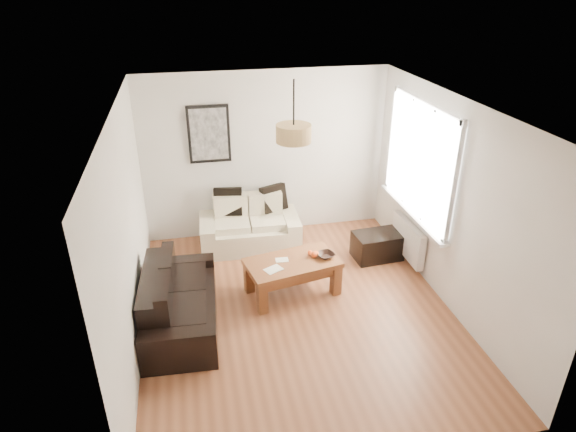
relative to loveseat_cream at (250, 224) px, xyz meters
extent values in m
plane|color=brown|center=(0.35, -1.78, -0.37)|extent=(4.50, 4.50, 0.00)
cube|color=white|center=(2.17, -0.98, 0.01)|extent=(0.10, 0.90, 0.52)
cylinder|color=tan|center=(0.35, -1.48, 1.86)|extent=(0.40, 0.40, 0.20)
cube|color=black|center=(1.80, -0.76, -0.18)|extent=(0.73, 0.50, 0.40)
cube|color=black|center=(-0.30, 0.18, 0.32)|extent=(0.44, 0.20, 0.43)
cube|color=black|center=(0.42, 0.18, 0.32)|extent=(0.43, 0.27, 0.41)
imported|color=black|center=(0.82, -1.36, 0.14)|extent=(0.28, 0.28, 0.06)
sphere|color=#DE4712|center=(0.67, -1.33, 0.15)|extent=(0.10, 0.10, 0.08)
sphere|color=#FF5C15|center=(0.70, -1.32, 0.15)|extent=(0.08, 0.08, 0.07)
sphere|color=#F95114|center=(0.63, -1.27, 0.15)|extent=(0.07, 0.07, 0.06)
cube|color=silver|center=(0.09, -1.52, 0.12)|extent=(0.27, 0.24, 0.01)
camera|label=1|loc=(-0.82, -6.67, 3.48)|focal=30.62mm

